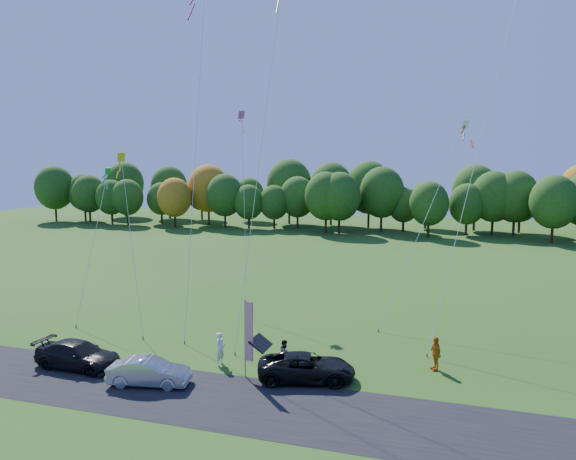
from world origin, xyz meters
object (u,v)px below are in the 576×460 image
(black_suv, at_px, (307,367))
(person_east, at_px, (436,353))
(silver_sedan, at_px, (149,372))
(feather_flag, at_px, (248,330))

(black_suv, relative_size, person_east, 2.70)
(silver_sedan, height_order, feather_flag, feather_flag)
(black_suv, relative_size, feather_flag, 1.19)
(person_east, xyz_separation_m, feather_flag, (-9.40, -4.12, 1.68))
(black_suv, height_order, silver_sedan, black_suv)
(black_suv, bearing_deg, feather_flag, 87.10)
(feather_flag, bearing_deg, black_suv, 11.63)
(person_east, bearing_deg, black_suv, -88.34)
(silver_sedan, bearing_deg, black_suv, -79.41)
(black_suv, relative_size, silver_sedan, 1.21)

